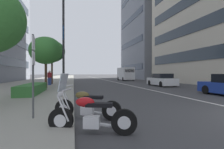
# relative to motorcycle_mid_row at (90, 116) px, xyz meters

# --- Properties ---
(sidewalk_right_plaza) EXTENTS (160.00, 9.33, 0.15)m
(sidewalk_right_plaza) POSITION_rel_motorcycle_mid_row_xyz_m (29.65, 5.04, -0.36)
(sidewalk_right_plaza) COLOR gray
(sidewalk_right_plaza) RESTS_ON ground
(lane_centre_stripe) EXTENTS (110.00, 0.16, 0.01)m
(lane_centre_stripe) POSITION_rel_motorcycle_mid_row_xyz_m (34.65, -6.19, -0.43)
(lane_centre_stripe) COLOR silver
(lane_centre_stripe) RESTS_ON ground
(motorcycle_mid_row) EXTENTS (0.90, 2.11, 1.47)m
(motorcycle_mid_row) POSITION_rel_motorcycle_mid_row_xyz_m (0.00, 0.00, 0.00)
(motorcycle_mid_row) COLOR black
(motorcycle_mid_row) RESTS_ON ground
(motorcycle_under_tarp) EXTENTS (1.02, 2.07, 1.08)m
(motorcycle_under_tarp) POSITION_rel_motorcycle_mid_row_xyz_m (1.39, -0.02, -0.03)
(motorcycle_under_tarp) COLOR black
(motorcycle_under_tarp) RESTS_ON ground
(car_far_down_avenue) EXTENTS (4.21, 1.87, 1.42)m
(car_far_down_avenue) POSITION_rel_motorcycle_mid_row_xyz_m (14.05, -9.41, 0.23)
(car_far_down_avenue) COLOR silver
(car_far_down_avenue) RESTS_ON ground
(delivery_van_ahead) EXTENTS (5.11, 2.28, 2.57)m
(delivery_van_ahead) POSITION_rel_motorcycle_mid_row_xyz_m (29.52, -9.77, 0.94)
(delivery_van_ahead) COLOR silver
(delivery_van_ahead) RESTS_ON ground
(parking_sign_by_curb) EXTENTS (0.32, 0.06, 2.46)m
(parking_sign_by_curb) POSITION_rel_motorcycle_mid_row_xyz_m (1.26, 1.55, 1.25)
(parking_sign_by_curb) COLOR #47494C
(parking_sign_by_curb) RESTS_ON sidewalk_right_plaza
(street_lamp_with_banners) EXTENTS (1.26, 2.23, 7.94)m
(street_lamp_with_banners) POSITION_rel_motorcycle_mid_row_xyz_m (10.61, 0.88, 4.49)
(street_lamp_with_banners) COLOR #232326
(street_lamp_with_banners) RESTS_ON sidewalk_right_plaza
(clipped_hedge_bed) EXTENTS (4.86, 1.10, 0.59)m
(clipped_hedge_bed) POSITION_rel_motorcycle_mid_row_xyz_m (8.31, 3.07, 0.01)
(clipped_hedge_bed) COLOR #337033
(clipped_hedge_bed) RESTS_ON sidewalk_right_plaza
(street_tree_near_plaza_corner) EXTENTS (2.83, 2.83, 4.53)m
(street_tree_near_plaza_corner) POSITION_rel_motorcycle_mid_row_xyz_m (12.15, 2.78, 3.03)
(street_tree_near_plaza_corner) COLOR #473323
(street_tree_near_plaza_corner) RESTS_ON sidewalk_right_plaza
(street_tree_by_lamp_post) EXTENTS (3.19, 3.19, 5.41)m
(street_tree_by_lamp_post) POSITION_rel_motorcycle_mid_row_xyz_m (18.82, 3.03, 3.75)
(street_tree_by_lamp_post) COLOR #473323
(street_tree_by_lamp_post) RESTS_ON sidewalk_right_plaza
(pedestrian_on_plaza) EXTENTS (0.48, 0.43, 1.63)m
(pedestrian_on_plaza) POSITION_rel_motorcycle_mid_row_xyz_m (16.47, 3.02, 0.53)
(pedestrian_on_plaza) COLOR #33478C
(pedestrian_on_plaza) RESTS_ON sidewalk_right_plaza
(office_tower_near_left) EXTENTS (19.31, 15.79, 37.79)m
(office_tower_near_left) POSITION_rel_motorcycle_mid_row_xyz_m (41.41, -22.60, 18.46)
(office_tower_near_left) COLOR slate
(office_tower_near_left) RESTS_ON ground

